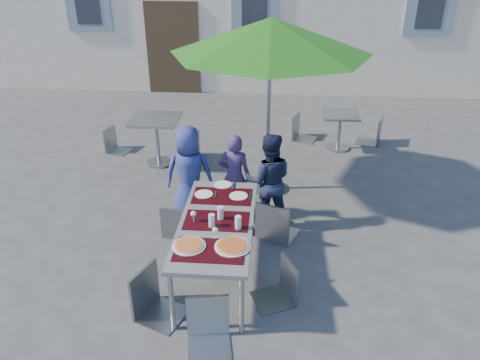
# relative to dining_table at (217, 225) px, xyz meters

# --- Properties ---
(ground) EXTENTS (90.00, 90.00, 0.00)m
(ground) POSITION_rel_dining_table_xyz_m (0.03, -0.24, -0.70)
(ground) COLOR #3E3F41
(ground) RESTS_ON ground
(dining_table) EXTENTS (0.80, 1.85, 0.76)m
(dining_table) POSITION_rel_dining_table_xyz_m (0.00, 0.00, 0.00)
(dining_table) COLOR #4C4C52
(dining_table) RESTS_ON ground
(pizza_near_left) EXTENTS (0.34, 0.34, 0.03)m
(pizza_near_left) POSITION_rel_dining_table_xyz_m (-0.21, -0.50, 0.07)
(pizza_near_left) COLOR white
(pizza_near_left) RESTS_ON dining_table
(pizza_near_right) EXTENTS (0.36, 0.36, 0.03)m
(pizza_near_right) POSITION_rel_dining_table_xyz_m (0.22, -0.48, 0.07)
(pizza_near_right) COLOR white
(pizza_near_right) RESTS_ON dining_table
(glassware) EXTENTS (0.56, 0.44, 0.15)m
(glassware) POSITION_rel_dining_table_xyz_m (0.05, -0.09, 0.13)
(glassware) COLOR silver
(glassware) RESTS_ON dining_table
(place_settings) EXTENTS (0.68, 0.49, 0.01)m
(place_settings) POSITION_rel_dining_table_xyz_m (-0.01, 0.65, 0.06)
(place_settings) COLOR white
(place_settings) RESTS_ON dining_table
(child_0) EXTENTS (0.67, 0.45, 1.34)m
(child_0) POSITION_rel_dining_table_xyz_m (-0.53, 1.27, -0.03)
(child_0) COLOR navy
(child_0) RESTS_ON ground
(child_1) EXTENTS (0.47, 0.33, 1.22)m
(child_1) POSITION_rel_dining_table_xyz_m (0.07, 1.36, -0.09)
(child_1) COLOR #483369
(child_1) RESTS_ON ground
(child_2) EXTENTS (0.66, 0.41, 1.32)m
(child_2) POSITION_rel_dining_table_xyz_m (0.54, 1.18, -0.04)
(child_2) COLOR #1B223D
(child_2) RESTS_ON ground
(chair_0) EXTENTS (0.43, 0.43, 0.86)m
(chair_0) POSITION_rel_dining_table_xyz_m (-0.63, 0.79, -0.20)
(chair_0) COLOR gray
(chair_0) RESTS_ON ground
(chair_1) EXTENTS (0.54, 0.54, 0.94)m
(chair_1) POSITION_rel_dining_table_xyz_m (-0.12, 1.02, -0.15)
(chair_1) COLOR gray
(chair_1) RESTS_ON ground
(chair_2) EXTENTS (0.60, 0.60, 1.03)m
(chair_2) POSITION_rel_dining_table_xyz_m (0.65, 0.81, -0.09)
(chair_2) COLOR #90949B
(chair_2) RESTS_ON ground
(chair_3) EXTENTS (0.58, 0.57, 0.99)m
(chair_3) POSITION_rel_dining_table_xyz_m (-0.59, -0.65, -0.11)
(chair_3) COLOR gray
(chair_3) RESTS_ON ground
(chair_4) EXTENTS (0.53, 0.52, 0.89)m
(chair_4) POSITION_rel_dining_table_xyz_m (0.72, -0.34, -0.18)
(chair_4) COLOR gray
(chair_4) RESTS_ON ground
(chair_5) EXTENTS (0.48, 0.48, 0.93)m
(chair_5) POSITION_rel_dining_table_xyz_m (0.04, -1.02, -0.15)
(chair_5) COLOR #93999E
(chair_5) RESTS_ON ground
(patio_umbrella) EXTENTS (2.79, 2.79, 2.58)m
(patio_umbrella) POSITION_rel_dining_table_xyz_m (0.50, 2.19, 1.63)
(patio_umbrella) COLOR #989A9F
(patio_umbrella) RESTS_ON ground
(cafe_table_0) EXTENTS (0.78, 0.78, 0.84)m
(cafe_table_0) POSITION_rel_dining_table_xyz_m (-1.39, 2.96, -0.09)
(cafe_table_0) COLOR #989A9F
(cafe_table_0) RESTS_ON ground
(bg_chair_l_0) EXTENTS (0.46, 0.46, 0.84)m
(bg_chair_l_0) POSITION_rel_dining_table_xyz_m (-2.33, 3.44, -0.21)
(bg_chair_l_0) COLOR gray
(bg_chair_l_0) RESTS_ON ground
(bg_chair_r_0) EXTENTS (0.53, 0.53, 0.94)m
(bg_chair_r_0) POSITION_rel_dining_table_xyz_m (-0.91, 3.22, -0.15)
(bg_chair_r_0) COLOR gray
(bg_chair_r_0) RESTS_ON ground
(cafe_table_1) EXTENTS (0.63, 0.63, 0.68)m
(cafe_table_1) POSITION_rel_dining_table_xyz_m (1.79, 3.89, -0.26)
(cafe_table_1) COLOR #989A9F
(cafe_table_1) RESTS_ON ground
(bg_chair_l_1) EXTENTS (0.54, 0.53, 0.94)m
(bg_chair_l_1) POSITION_rel_dining_table_xyz_m (1.10, 4.31, -0.15)
(bg_chair_l_1) COLOR gray
(bg_chair_l_1) RESTS_ON ground
(bg_chair_r_1) EXTENTS (0.54, 0.54, 0.96)m
(bg_chair_r_1) POSITION_rel_dining_table_xyz_m (2.49, 4.21, -0.13)
(bg_chair_r_1) COLOR gray
(bg_chair_r_1) RESTS_ON ground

